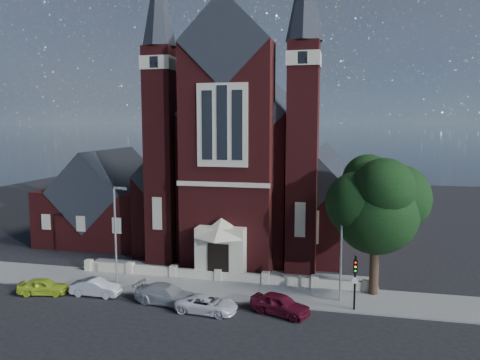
% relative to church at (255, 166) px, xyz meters
% --- Properties ---
extents(ground, '(120.00, 120.00, 0.00)m').
position_rel_church_xyz_m(ground, '(0.00, -7.94, -8.19)').
color(ground, black).
rests_on(ground, ground).
extents(pavement_strip, '(60.00, 5.00, 0.12)m').
position_rel_church_xyz_m(pavement_strip, '(0.00, -18.44, -8.19)').
color(pavement_strip, slate).
rests_on(pavement_strip, ground).
extents(forecourt_paving, '(26.00, 3.00, 0.14)m').
position_rel_church_xyz_m(forecourt_paving, '(0.00, -14.44, -8.19)').
color(forecourt_paving, slate).
rests_on(forecourt_paving, ground).
extents(forecourt_wall, '(24.00, 0.40, 0.90)m').
position_rel_church_xyz_m(forecourt_wall, '(0.00, -16.44, -8.19)').
color(forecourt_wall, '#B6AC91').
rests_on(forecourt_wall, ground).
extents(church, '(20.01, 34.90, 29.20)m').
position_rel_church_xyz_m(church, '(0.00, 0.00, 0.00)').
color(church, '#461213').
rests_on(church, ground).
extents(parish_hall, '(12.00, 12.20, 10.24)m').
position_rel_church_xyz_m(parish_hall, '(-16.00, -4.94, -4.17)').
color(parish_hall, '#461213').
rests_on(parish_hall, ground).
extents(street_tree, '(6.40, 6.60, 10.70)m').
position_rel_church_xyz_m(street_tree, '(12.60, -17.23, -1.23)').
color(street_tree, black).
rests_on(street_tree, ground).
extents(street_lamp_left, '(1.16, 0.22, 8.09)m').
position_rel_church_xyz_m(street_lamp_left, '(-7.91, -18.94, -3.59)').
color(street_lamp_left, gray).
rests_on(street_lamp_left, ground).
extents(street_lamp_right, '(1.16, 0.22, 8.09)m').
position_rel_church_xyz_m(street_lamp_right, '(10.09, -18.94, -3.59)').
color(street_lamp_right, gray).
rests_on(street_lamp_right, ground).
extents(traffic_signal, '(0.28, 0.42, 4.00)m').
position_rel_church_xyz_m(traffic_signal, '(11.00, -20.52, -5.60)').
color(traffic_signal, black).
rests_on(traffic_signal, ground).
extents(car_lime_van, '(3.98, 2.26, 1.28)m').
position_rel_church_xyz_m(car_lime_van, '(-12.43, -22.38, -7.55)').
color(car_lime_van, '#A7C427').
rests_on(car_lime_van, ground).
extents(car_silver_a, '(3.89, 1.43, 1.27)m').
position_rel_church_xyz_m(car_silver_a, '(-8.31, -21.71, -7.55)').
color(car_silver_a, '#A2A6AA').
rests_on(car_silver_a, ground).
extents(car_silver_b, '(5.13, 2.72, 1.42)m').
position_rel_church_xyz_m(car_silver_b, '(-2.39, -22.05, -7.48)').
color(car_silver_b, '#929499').
rests_on(car_silver_b, ground).
extents(car_white_suv, '(4.53, 2.38, 1.22)m').
position_rel_church_xyz_m(car_white_suv, '(0.93, -22.93, -7.58)').
color(car_white_suv, silver).
rests_on(car_white_suv, ground).
extents(car_dark_red, '(4.59, 3.07, 1.45)m').
position_rel_church_xyz_m(car_dark_red, '(5.97, -22.14, -7.46)').
color(car_dark_red, '#550E1E').
rests_on(car_dark_red, ground).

